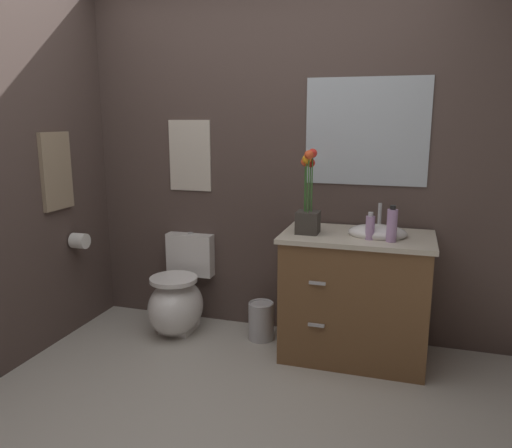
% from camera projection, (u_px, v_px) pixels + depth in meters
% --- Properties ---
extents(ground_plane, '(8.83, 8.83, 0.00)m').
position_uv_depth(ground_plane, '(186.00, 439.00, 2.43)').
color(ground_plane, '#B2ADA3').
extents(wall_back, '(4.12, 0.05, 2.50)m').
position_uv_depth(wall_back, '(295.00, 160.00, 3.46)').
color(wall_back, '#4C3D38').
rests_on(wall_back, ground_plane).
extents(wall_left, '(0.05, 3.98, 2.50)m').
position_uv_depth(wall_left, '(4.00, 168.00, 2.96)').
color(wall_left, '#4C3D38').
rests_on(wall_left, ground_plane).
extents(toilet, '(0.38, 0.59, 0.69)m').
position_uv_depth(toilet, '(178.00, 299.00, 3.62)').
color(toilet, white).
rests_on(toilet, ground_plane).
extents(vanity_cabinet, '(0.94, 0.56, 1.00)m').
position_uv_depth(vanity_cabinet, '(355.00, 295.00, 3.20)').
color(vanity_cabinet, brown).
rests_on(vanity_cabinet, ground_plane).
extents(flower_vase, '(0.14, 0.14, 0.53)m').
position_uv_depth(flower_vase, '(308.00, 207.00, 3.11)').
color(flower_vase, '#38332D').
rests_on(flower_vase, vanity_cabinet).
extents(soap_bottle, '(0.06, 0.06, 0.22)m').
position_uv_depth(soap_bottle, '(392.00, 225.00, 2.91)').
color(soap_bottle, '#B28CBF').
rests_on(soap_bottle, vanity_cabinet).
extents(lotion_bottle, '(0.05, 0.05, 0.17)m').
position_uv_depth(lotion_bottle, '(370.00, 227.00, 2.97)').
color(lotion_bottle, '#B28CBF').
rests_on(lotion_bottle, vanity_cabinet).
extents(trash_bin, '(0.18, 0.18, 0.27)m').
position_uv_depth(trash_bin, '(261.00, 321.00, 3.51)').
color(trash_bin, '#B7B7BC').
rests_on(trash_bin, ground_plane).
extents(wall_poster, '(0.33, 0.01, 0.52)m').
position_uv_depth(wall_poster, '(190.00, 156.00, 3.66)').
color(wall_poster, beige).
extents(wall_mirror, '(0.80, 0.01, 0.70)m').
position_uv_depth(wall_mirror, '(366.00, 132.00, 3.25)').
color(wall_mirror, '#B2BCC6').
extents(hanging_towel, '(0.03, 0.28, 0.52)m').
position_uv_depth(hanging_towel, '(56.00, 171.00, 3.34)').
color(hanging_towel, gray).
extents(toilet_paper_roll, '(0.11, 0.11, 0.11)m').
position_uv_depth(toilet_paper_roll, '(80.00, 241.00, 3.54)').
color(toilet_paper_roll, white).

